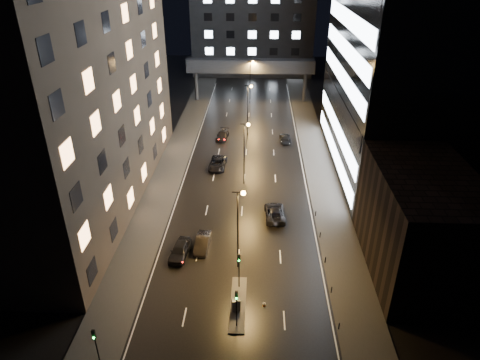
{
  "coord_description": "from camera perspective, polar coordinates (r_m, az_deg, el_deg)",
  "views": [
    {
      "loc": [
        1.93,
        -30.93,
        32.49
      ],
      "look_at": [
        -0.36,
        21.81,
        4.0
      ],
      "focal_mm": 32.0,
      "sensor_mm": 36.0,
      "label": 1
    }
  ],
  "objects": [
    {
      "name": "ground",
      "position": [
        78.04,
        0.84,
        3.75
      ],
      "size": [
        160.0,
        160.0,
        0.0
      ],
      "primitive_type": "plane",
      "color": "black",
      "rests_on": "ground"
    },
    {
      "name": "sidewalk_left",
      "position": [
        74.87,
        -8.89,
        2.34
      ],
      "size": [
        5.0,
        110.0,
        0.15
      ],
      "primitive_type": "cube",
      "color": "#383533",
      "rests_on": "ground"
    },
    {
      "name": "sidewalk_right",
      "position": [
        74.22,
        10.42,
        1.96
      ],
      "size": [
        5.0,
        110.0,
        0.15
      ],
      "primitive_type": "cube",
      "color": "#383533",
      "rests_on": "ground"
    },
    {
      "name": "building_left",
      "position": [
        61.4,
        -21.77,
        14.69
      ],
      "size": [
        15.0,
        48.0,
        40.0
      ],
      "primitive_type": "cube",
      "color": "#2D2319",
      "rests_on": "ground"
    },
    {
      "name": "building_right_low",
      "position": [
        51.21,
        22.83,
        -5.31
      ],
      "size": [
        10.0,
        18.0,
        12.0
      ],
      "primitive_type": "cube",
      "color": "black",
      "rests_on": "ground"
    },
    {
      "name": "building_right_glass",
      "position": [
        71.49,
        22.48,
        18.34
      ],
      "size": [
        20.0,
        36.0,
        45.0
      ],
      "primitive_type": "cube",
      "color": "black",
      "rests_on": "ground"
    },
    {
      "name": "building_far",
      "position": [
        130.48,
        1.71,
        19.53
      ],
      "size": [
        34.0,
        14.0,
        25.0
      ],
      "primitive_type": "cube",
      "color": "#333335",
      "rests_on": "ground"
    },
    {
      "name": "skybridge",
      "position": [
        103.79,
        1.4,
        14.89
      ],
      "size": [
        30.0,
        3.0,
        10.0
      ],
      "color": "#333335",
      "rests_on": "ground"
    },
    {
      "name": "median_island",
      "position": [
        46.23,
        -0.26,
        -16.16
      ],
      "size": [
        1.6,
        8.0,
        0.15
      ],
      "primitive_type": "cube",
      "color": "#383533",
      "rests_on": "ground"
    },
    {
      "name": "traffic_signal_near",
      "position": [
        46.06,
        -0.12,
        -11.31
      ],
      "size": [
        0.28,
        0.34,
        4.4
      ],
      "color": "black",
      "rests_on": "median_island"
    },
    {
      "name": "traffic_signal_far",
      "position": [
        41.97,
        -0.48,
        -16.1
      ],
      "size": [
        0.28,
        0.34,
        4.4
      ],
      "color": "black",
      "rests_on": "median_island"
    },
    {
      "name": "traffic_signal_corner",
      "position": [
        40.92,
        -18.7,
        -19.86
      ],
      "size": [
        0.28,
        0.34,
        4.4
      ],
      "color": "black",
      "rests_on": "ground"
    },
    {
      "name": "bollard_row",
      "position": [
        49.95,
        11.68,
        -12.26
      ],
      "size": [
        0.12,
        25.12,
        0.9
      ],
      "color": "black",
      "rests_on": "ground"
    },
    {
      "name": "streetlight_near",
      "position": [
        46.84,
        -0.1,
        -5.35
      ],
      "size": [
        1.45,
        0.5,
        10.15
      ],
      "color": "black",
      "rests_on": "ground"
    },
    {
      "name": "streetlight_mid_a",
      "position": [
        64.43,
        0.7,
        4.56
      ],
      "size": [
        1.45,
        0.5,
        10.15
      ],
      "color": "black",
      "rests_on": "ground"
    },
    {
      "name": "streetlight_mid_b",
      "position": [
        83.11,
        1.16,
        10.13
      ],
      "size": [
        1.45,
        0.5,
        10.15
      ],
      "color": "black",
      "rests_on": "ground"
    },
    {
      "name": "streetlight_far",
      "position": [
        102.3,
        1.45,
        13.63
      ],
      "size": [
        1.45,
        0.5,
        10.15
      ],
      "color": "black",
      "rests_on": "ground"
    },
    {
      "name": "car_away_a",
      "position": [
        52.28,
        -8.01,
        -9.24
      ],
      "size": [
        2.52,
        5.05,
        1.65
      ],
      "primitive_type": "imported",
      "rotation": [
        0.0,
        0.0,
        -0.12
      ],
      "color": "black",
      "rests_on": "ground"
    },
    {
      "name": "car_away_b",
      "position": [
        53.28,
        -5.02,
        -8.32
      ],
      "size": [
        1.83,
        4.69,
        1.52
      ],
      "primitive_type": "imported",
      "rotation": [
        0.0,
        0.0,
        -0.05
      ],
      "color": "black",
      "rests_on": "ground"
    },
    {
      "name": "car_away_c",
      "position": [
        72.06,
        -3.0,
        2.22
      ],
      "size": [
        2.96,
        5.87,
        1.59
      ],
      "primitive_type": "imported",
      "rotation": [
        0.0,
        0.0,
        -0.06
      ],
      "color": "black",
      "rests_on": "ground"
    },
    {
      "name": "car_away_d",
      "position": [
        83.49,
        -2.35,
        5.97
      ],
      "size": [
        2.54,
        5.16,
        1.44
      ],
      "primitive_type": "imported",
      "rotation": [
        0.0,
        0.0,
        -0.11
      ],
      "color": "black",
      "rests_on": "ground"
    },
    {
      "name": "car_toward_a",
      "position": [
        58.87,
        4.66,
        -4.34
      ],
      "size": [
        2.91,
        5.75,
        1.56
      ],
      "primitive_type": "imported",
      "rotation": [
        0.0,
        0.0,
        3.2
      ],
      "color": "black",
      "rests_on": "ground"
    },
    {
      "name": "car_toward_b",
      "position": [
        82.77,
        6.04,
        5.6
      ],
      "size": [
        2.07,
        4.79,
        1.37
      ],
      "primitive_type": "imported",
      "rotation": [
        0.0,
        0.0,
        3.17
      ],
      "color": "black",
      "rests_on": "ground"
    },
    {
      "name": "utility_cabinet",
      "position": [
        45.05,
        -0.56,
        -16.3
      ],
      "size": [
        0.92,
        0.75,
        1.35
      ],
      "primitive_type": "cube",
      "rotation": [
        0.0,
        0.0,
        0.27
      ],
      "color": "#49484B",
      "rests_on": "median_island"
    },
    {
      "name": "cone_b",
      "position": [
        46.03,
        3.23,
        -16.19
      ],
      "size": [
        0.41,
        0.41,
        0.46
      ],
      "primitive_type": "cone",
      "rotation": [
        0.0,
        0.0,
        -0.1
      ],
      "color": "#DC630B",
      "rests_on": "ground"
    }
  ]
}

